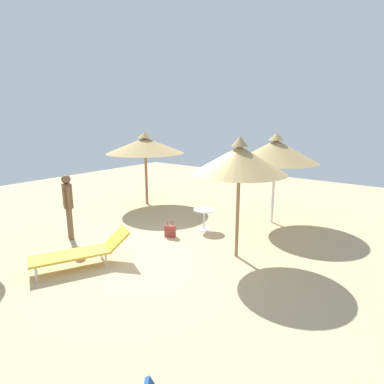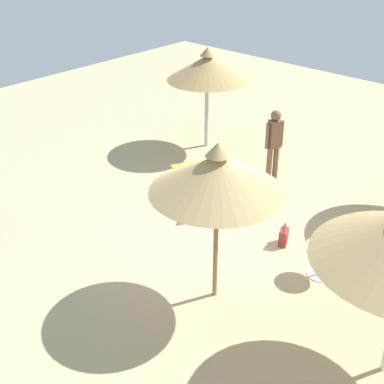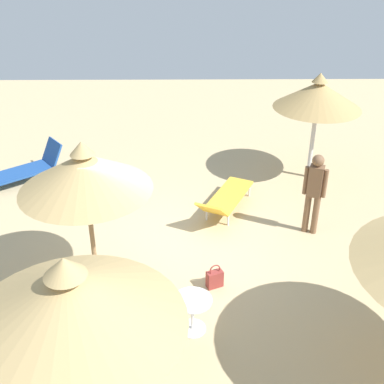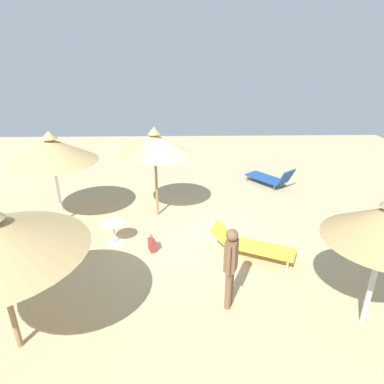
# 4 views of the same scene
# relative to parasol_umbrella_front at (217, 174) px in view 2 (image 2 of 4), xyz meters

# --- Properties ---
(ground) EXTENTS (24.00, 24.00, 0.10)m
(ground) POSITION_rel_parasol_umbrella_front_xyz_m (1.20, 1.01, -2.37)
(ground) COLOR tan
(parasol_umbrella_front) EXTENTS (2.15, 2.15, 2.84)m
(parasol_umbrella_front) POSITION_rel_parasol_umbrella_front_xyz_m (0.00, 0.00, 0.00)
(parasol_umbrella_front) COLOR olive
(parasol_umbrella_front) RESTS_ON ground
(parasol_umbrella_near_left) EXTENTS (2.09, 2.09, 2.69)m
(parasol_umbrella_near_left) POSITION_rel_parasol_umbrella_front_xyz_m (4.71, 4.29, -0.16)
(parasol_umbrella_near_left) COLOR #B2B2B7
(parasol_umbrella_near_left) RESTS_ON ground
(lounge_chair_edge) EXTENTS (1.44, 2.16, 0.73)m
(lounge_chair_edge) POSITION_rel_parasol_umbrella_front_xyz_m (2.45, 2.53, -1.95)
(lounge_chair_edge) COLOR gold
(lounge_chair_edge) RESTS_ON ground
(person_standing_far_right) EXTENTS (0.44, 0.31, 1.78)m
(person_standing_far_right) POSITION_rel_parasol_umbrella_front_xyz_m (4.18, 1.75, -1.29)
(person_standing_far_right) COLOR brown
(person_standing_far_right) RESTS_ON ground
(handbag) EXTENTS (0.33, 0.26, 0.48)m
(handbag) POSITION_rel_parasol_umbrella_front_xyz_m (2.10, 0.00, -2.14)
(handbag) COLOR maroon
(handbag) RESTS_ON ground
(side_table_round) EXTENTS (0.62, 0.62, 0.62)m
(side_table_round) POSITION_rel_parasol_umbrella_front_xyz_m (1.69, -1.05, -1.89)
(side_table_round) COLOR silver
(side_table_round) RESTS_ON ground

